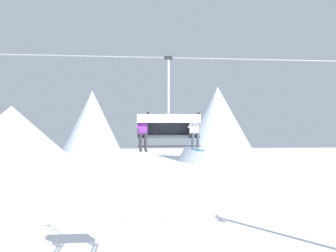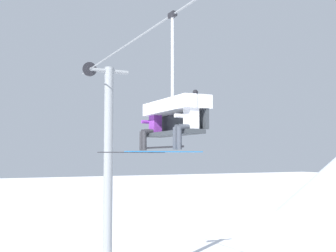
{
  "view_description": "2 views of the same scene",
  "coord_description": "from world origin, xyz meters",
  "px_view_note": "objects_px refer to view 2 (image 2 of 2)",
  "views": [
    {
      "loc": [
        -1.88,
        -12.6,
        6.05
      ],
      "look_at": [
        -0.82,
        -0.95,
        6.23
      ],
      "focal_mm": 35.0,
      "sensor_mm": 36.0,
      "label": 1
    },
    {
      "loc": [
        8.02,
        -5.33,
        5.31
      ],
      "look_at": [
        -1.0,
        -0.81,
        6.04
      ],
      "focal_mm": 45.0,
      "sensor_mm": 36.0,
      "label": 2
    }
  ],
  "objects_px": {
    "chairlift_chair": "(175,112)",
    "skier_white": "(186,120)",
    "lift_tower_near": "(108,173)",
    "skier_purple": "(151,126)"
  },
  "relations": [
    {
      "from": "lift_tower_near",
      "to": "chairlift_chair",
      "type": "xyz_separation_m",
      "value": [
        7.1,
        -0.71,
        1.71
      ]
    },
    {
      "from": "skier_purple",
      "to": "skier_white",
      "type": "height_order",
      "value": "same"
    },
    {
      "from": "skier_purple",
      "to": "lift_tower_near",
      "type": "bearing_deg",
      "value": 171.5
    },
    {
      "from": "chairlift_chair",
      "to": "skier_white",
      "type": "relative_size",
      "value": 1.93
    },
    {
      "from": "lift_tower_near",
      "to": "chairlift_chair",
      "type": "distance_m",
      "value": 7.34
    },
    {
      "from": "lift_tower_near",
      "to": "skier_purple",
      "type": "distance_m",
      "value": 6.41
    },
    {
      "from": "lift_tower_near",
      "to": "skier_purple",
      "type": "bearing_deg",
      "value": -8.5
    },
    {
      "from": "skier_white",
      "to": "lift_tower_near",
      "type": "bearing_deg",
      "value": 173.43
    },
    {
      "from": "lift_tower_near",
      "to": "skier_white",
      "type": "distance_m",
      "value": 8.21
    },
    {
      "from": "skier_purple",
      "to": "skier_white",
      "type": "bearing_deg",
      "value": 0.0
    }
  ]
}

